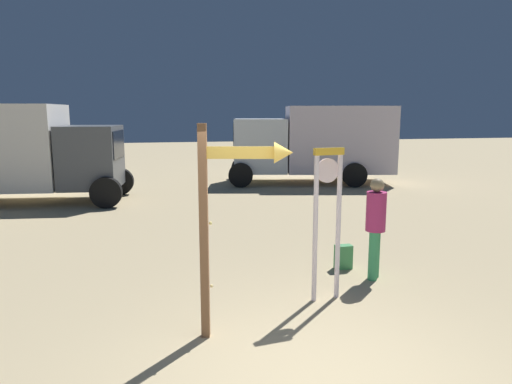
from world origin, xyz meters
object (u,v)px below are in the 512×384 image
object	(u,v)px
standing_clock	(327,210)
person_near_clock	(376,223)
box_truck_near	(5,150)
backpack	(343,257)
arrow_sign	(233,199)
box_truck_far	(316,142)

from	to	relation	value
standing_clock	person_near_clock	xyz separation A→B (m)	(1.09, 0.63, -0.40)
box_truck_near	person_near_clock	bearing A→B (deg)	-47.22
backpack	box_truck_near	size ratio (longest dim) A/B	0.06
arrow_sign	person_near_clock	distance (m)	3.10
standing_clock	box_truck_near	world-z (taller)	box_truck_near
arrow_sign	person_near_clock	world-z (taller)	arrow_sign
box_truck_far	backpack	bearing A→B (deg)	-107.28
person_near_clock	box_truck_far	distance (m)	10.74
box_truck_near	box_truck_far	xyz separation A→B (m)	(10.56, 1.93, 0.00)
backpack	box_truck_far	bearing A→B (deg)	72.72
box_truck_near	box_truck_far	bearing A→B (deg)	10.34
box_truck_near	box_truck_far	size ratio (longest dim) A/B	1.02
standing_clock	arrow_sign	distance (m)	1.78
arrow_sign	backpack	size ratio (longest dim) A/B	6.16
arrow_sign	person_near_clock	xyz separation A→B (m)	(2.61, 1.48, -0.78)
standing_clock	box_truck_near	bearing A→B (deg)	126.54
arrow_sign	person_near_clock	size ratio (longest dim) A/B	1.55
person_near_clock	box_truck_near	xyz separation A→B (m)	(-7.81, 8.44, 0.67)
arrow_sign	box_truck_far	bearing A→B (deg)	65.64
person_near_clock	box_truck_far	world-z (taller)	box_truck_far
backpack	box_truck_far	xyz separation A→B (m)	(3.04, 9.78, 1.41)
arrow_sign	standing_clock	bearing A→B (deg)	29.36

